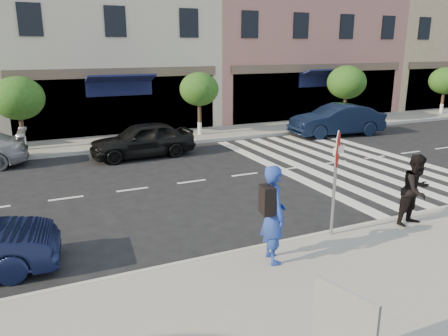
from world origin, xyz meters
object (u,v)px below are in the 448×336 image
(photographer, at_px, (274,214))
(walker, at_px, (416,190))
(car_far_right, at_px, (337,120))
(car_far_mid, at_px, (143,140))
(stop_sign, at_px, (337,160))

(photographer, relative_size, walker, 1.14)
(walker, height_order, car_far_right, walker)
(car_far_mid, bearing_deg, walker, 19.78)
(walker, distance_m, car_far_mid, 10.87)
(stop_sign, xyz_separation_m, car_far_mid, (-1.94, 9.72, -1.23))
(stop_sign, relative_size, car_far_right, 0.52)
(walker, height_order, car_far_mid, walker)
(photographer, distance_m, car_far_right, 14.54)
(photographer, xyz_separation_m, car_far_right, (10.04, 10.51, -0.37))
(stop_sign, distance_m, car_far_mid, 9.99)
(walker, bearing_deg, car_far_mid, 103.61)
(car_far_mid, height_order, car_far_right, car_far_right)
(walker, xyz_separation_m, car_far_right, (5.93, 10.33, -0.25))
(walker, bearing_deg, stop_sign, 162.67)
(car_far_mid, bearing_deg, stop_sign, 8.69)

